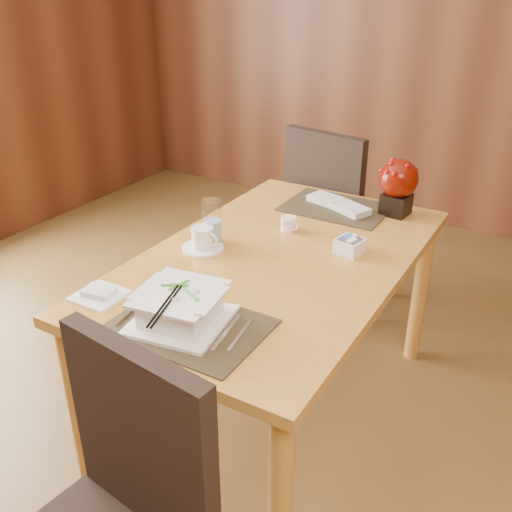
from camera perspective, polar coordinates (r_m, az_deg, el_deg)
The scene contains 13 objects.
back_wall at distance 4.19m, azimuth 19.33°, elevation 21.16°, with size 5.00×0.02×2.80m, color brown.
dining_table at distance 2.17m, azimuth 2.11°, elevation -2.24°, with size 0.90×1.50×0.75m.
placemat_near at distance 1.72m, azimuth -6.65°, elevation -6.95°, with size 0.45×0.33×0.01m, color black.
placemat_far at distance 2.58m, azimuth 8.00°, elevation 4.82°, with size 0.45×0.33×0.01m, color black.
soup_setting at distance 1.71m, azimuth -7.58°, elevation -5.20°, with size 0.31×0.31×0.11m.
coffee_cup at distance 2.17m, azimuth -5.35°, elevation 1.60°, with size 0.16×0.16×0.09m.
water_glass at distance 2.20m, azimuth -4.40°, elevation 3.44°, with size 0.08×0.08×0.18m, color white.
creamer_jug at distance 2.33m, azimuth 3.25°, elevation 3.25°, with size 0.08×0.08×0.06m, color white, non-canonical shape.
sugar_caddy at distance 2.16m, azimuth 9.36°, elevation 1.00°, with size 0.09×0.09×0.06m, color white.
berry_decor at distance 2.52m, azimuth 14.03°, elevation 7.02°, with size 0.17×0.17×0.24m.
napkins_far at distance 2.57m, azimuth 8.42°, elevation 5.08°, with size 0.31×0.11×0.03m, color silver, non-canonical shape.
bread_plate at distance 1.93m, azimuth -15.38°, elevation -3.85°, with size 0.15×0.15×0.01m, color white.
far_chair at distance 3.04m, azimuth 7.88°, elevation 4.50°, with size 0.55×0.55×1.01m.
Camera 1 is at (0.89, -1.08, 1.70)m, focal length 40.00 mm.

